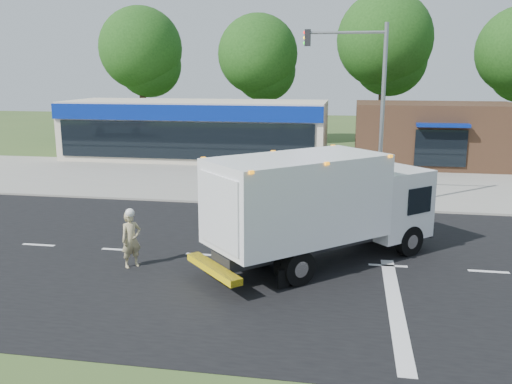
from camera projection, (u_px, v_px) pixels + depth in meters
ground at (293, 260)px, 17.54m from camera, size 120.00×120.00×0.00m
road_asphalt at (293, 260)px, 17.54m from camera, size 60.00×14.00×0.02m
sidewalk at (312, 201)px, 25.41m from camera, size 60.00×2.40×0.12m
parking_apron at (319, 178)px, 30.99m from camera, size 60.00×9.00×0.02m
lane_markings at (334, 278)px, 16.01m from camera, size 55.20×7.00×0.01m
ems_box_truck at (320, 201)px, 16.83m from camera, size 7.53×7.22×3.54m
emergency_worker at (131, 238)px, 16.77m from camera, size 0.75×0.77×1.89m
retail_strip_mall at (196, 130)px, 37.78m from camera, size 18.00×6.20×4.00m
brown_storefront at (434, 134)px, 35.12m from camera, size 10.00×6.70×4.00m
traffic_signal_pole at (368, 97)px, 23.37m from camera, size 3.51×0.25×8.00m
background_trees at (322, 53)px, 43.14m from camera, size 36.77×7.39×12.10m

